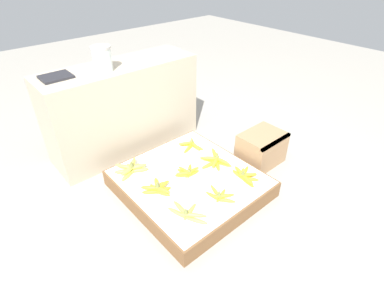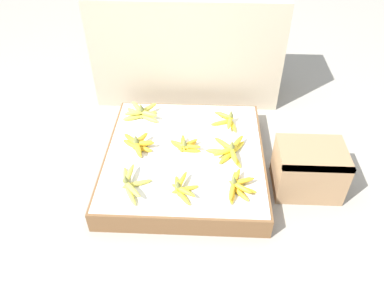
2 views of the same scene
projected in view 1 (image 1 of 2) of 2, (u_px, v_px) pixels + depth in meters
name	position (u px, v px, depth m)	size (l,w,h in m)	color
ground_plane	(190.00, 190.00, 2.32)	(10.00, 10.00, 0.00)	gray
display_platform	(190.00, 183.00, 2.28)	(0.93, 0.99, 0.13)	brown
back_vendor_table	(124.00, 108.00, 2.63)	(1.32, 0.44, 0.78)	tan
wooden_crate	(261.00, 148.00, 2.54)	(0.37, 0.28, 0.28)	#997551
banana_bunch_front_left	(187.00, 213.00, 1.90)	(0.18, 0.28, 0.10)	gold
banana_bunch_front_midleft	(220.00, 196.00, 2.03)	(0.15, 0.22, 0.09)	yellow
banana_bunch_front_midright	(245.00, 176.00, 2.21)	(0.16, 0.24, 0.10)	gold
banana_bunch_middle_left	(158.00, 188.00, 2.09)	(0.21, 0.20, 0.11)	gold
banana_bunch_middle_midleft	(187.00, 172.00, 2.25)	(0.19, 0.14, 0.09)	gold
banana_bunch_middle_midright	(215.00, 160.00, 2.36)	(0.24, 0.26, 0.11)	yellow
banana_bunch_back_left	(131.00, 169.00, 2.27)	(0.24, 0.19, 0.11)	gold
banana_bunch_back_midright	(191.00, 145.00, 2.55)	(0.17, 0.22, 0.10)	yellow
glass_jar	(102.00, 59.00, 2.24)	(0.15, 0.15, 0.19)	silver
foam_tray_white	(165.00, 51.00, 2.68)	(0.27, 0.15, 0.02)	white
foam_tray_dark	(56.00, 77.00, 2.16)	(0.21, 0.18, 0.02)	#232328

